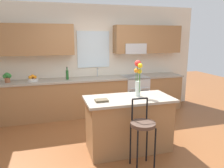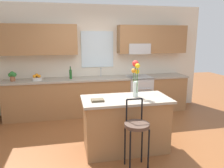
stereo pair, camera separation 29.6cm
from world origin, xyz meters
name	(u,v)px [view 2 (the right image)]	position (x,y,z in m)	size (l,w,h in m)	color
ground_plane	(114,144)	(0.00, 0.00, 0.00)	(14.00, 14.00, 0.00)	brown
back_wall_assembly	(98,53)	(0.02, 1.98, 1.51)	(5.60, 0.50, 2.70)	beige
counter_run	(100,95)	(0.00, 1.70, 0.47)	(4.56, 0.64, 0.92)	#996B42
sink_faucet	(101,71)	(0.06, 1.84, 1.06)	(0.02, 0.13, 0.23)	#B7BABC
oven_range	(138,94)	(1.02, 1.68, 0.46)	(0.60, 0.64, 0.92)	#B7BABC
kitchen_island	(126,124)	(0.15, -0.21, 0.46)	(1.46, 0.73, 0.92)	#996B42
bar_stool_near	(137,128)	(0.15, -0.79, 0.64)	(0.36, 0.36, 1.04)	black
flower_vase	(136,77)	(0.33, -0.16, 1.26)	(0.14, 0.17, 0.61)	silver
cookbook	(98,100)	(-0.34, -0.29, 0.94)	(0.20, 0.15, 0.03)	brown
fruit_bowl_oranges	(37,78)	(-1.48, 1.71, 0.97)	(0.24, 0.24, 0.16)	silver
bottle_olive_oil	(71,74)	(-0.70, 1.70, 1.04)	(0.06, 0.06, 0.30)	#1E5923
potted_plant_small	(12,76)	(-2.01, 1.70, 1.05)	(0.19, 0.13, 0.23)	#9E5B3D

